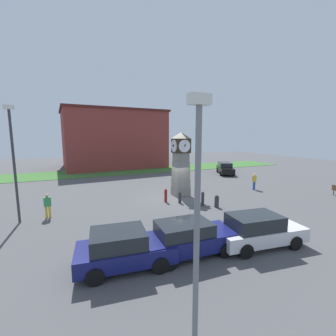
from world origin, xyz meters
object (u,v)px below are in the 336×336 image
at_px(clock_tower, 181,164).
at_px(pedestrian_near_bench, 254,180).
at_px(bollard_mid_row, 180,197).
at_px(street_lamp_near_road, 13,157).
at_px(car_near_tower, 188,237).
at_px(street_lamp_far_side, 197,209).
at_px(car_far_lot, 225,168).
at_px(bollard_far_row, 203,199).
at_px(bollard_end_row, 217,201).
at_px(bollard_near_tower, 166,195).
at_px(car_navy_sedan, 124,248).
at_px(car_by_building, 258,230).
at_px(pedestrian_by_cars, 48,204).

relative_size(clock_tower, pedestrian_near_bench, 3.43).
height_order(bollard_mid_row, street_lamp_near_road, street_lamp_near_road).
bearing_deg(clock_tower, pedestrian_near_bench, -7.39).
distance_m(car_near_tower, street_lamp_far_side, 5.17).
bearing_deg(car_far_lot, clock_tower, -144.21).
distance_m(bollard_far_row, bollard_end_row, 1.03).
xyz_separation_m(clock_tower, street_lamp_far_side, (-6.00, -12.96, 0.75)).
distance_m(car_near_tower, street_lamp_near_road, 10.91).
height_order(clock_tower, bollard_near_tower, clock_tower).
distance_m(bollard_near_tower, car_navy_sedan, 8.93).
relative_size(bollard_mid_row, street_lamp_near_road, 0.13).
relative_size(bollard_mid_row, car_by_building, 0.20).
relative_size(bollard_near_tower, street_lamp_near_road, 0.15).
distance_m(bollard_near_tower, car_near_tower, 7.90).
height_order(car_navy_sedan, pedestrian_near_bench, pedestrian_near_bench).
distance_m(clock_tower, bollard_end_row, 4.78).
xyz_separation_m(bollard_mid_row, street_lamp_near_road, (-10.60, 0.16, 3.49)).
xyz_separation_m(clock_tower, bollard_end_row, (0.92, -4.08, -2.31)).
distance_m(bollard_end_row, street_lamp_far_side, 11.67).
bearing_deg(pedestrian_near_bench, street_lamp_near_road, -177.16).
bearing_deg(bollard_end_row, bollard_far_row, 138.45).
bearing_deg(bollard_near_tower, clock_tower, 35.35).
bearing_deg(pedestrian_near_bench, bollard_mid_row, -172.61).
bearing_deg(clock_tower, bollard_mid_row, -117.79).
bearing_deg(car_near_tower, bollard_mid_row, 66.81).
distance_m(pedestrian_near_bench, street_lamp_far_side, 18.20).
relative_size(clock_tower, bollard_far_row, 5.12).
relative_size(car_navy_sedan, car_by_building, 0.91).
distance_m(bollard_end_row, street_lamp_near_road, 13.27).
distance_m(car_near_tower, car_far_lot, 22.10).
bearing_deg(street_lamp_far_side, street_lamp_near_road, 117.27).
relative_size(bollard_near_tower, car_navy_sedan, 0.27).
height_order(car_near_tower, car_by_building, car_by_building).
bearing_deg(street_lamp_far_side, car_far_lot, 51.22).
xyz_separation_m(clock_tower, car_navy_sedan, (-6.90, -8.88, -2.01)).
bearing_deg(pedestrian_near_bench, car_navy_sedan, -151.09).
relative_size(pedestrian_near_bench, street_lamp_near_road, 0.23).
xyz_separation_m(bollard_near_tower, car_navy_sedan, (-4.90, -7.46, 0.23)).
bearing_deg(bollard_far_row, bollard_end_row, -41.55).
bearing_deg(street_lamp_near_road, bollard_far_row, -7.13).
bearing_deg(car_far_lot, car_by_building, -123.05).
height_order(bollard_mid_row, car_near_tower, car_near_tower).
height_order(bollard_end_row, street_lamp_far_side, street_lamp_far_side).
bearing_deg(bollard_mid_row, bollard_near_tower, 144.16).
bearing_deg(car_navy_sedan, clock_tower, 52.17).
relative_size(bollard_near_tower, bollard_mid_row, 1.19).
relative_size(bollard_near_tower, pedestrian_near_bench, 0.66).
xyz_separation_m(bollard_end_row, pedestrian_by_cars, (-11.11, 2.40, 0.42)).
distance_m(clock_tower, car_navy_sedan, 11.42).
bearing_deg(bollard_mid_row, clock_tower, 62.21).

